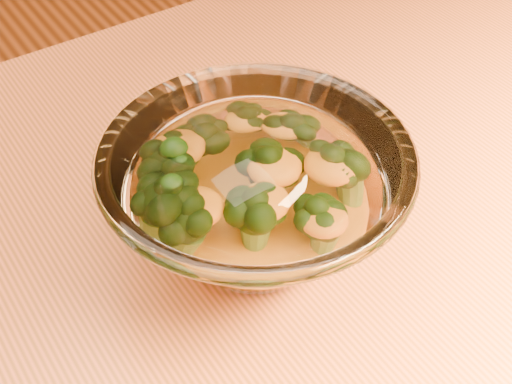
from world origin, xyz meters
TOP-DOWN VIEW (x-y plane):
  - table at (0.00, 0.00)m, footprint 1.20×0.80m
  - glass_bowl at (0.03, 0.03)m, footprint 0.24×0.24m
  - cheese_sauce at (0.03, 0.03)m, footprint 0.12×0.12m
  - broccoli_heap at (0.02, 0.04)m, footprint 0.17×0.15m

SIDE VIEW (x-z plane):
  - table at x=0.00m, z-range 0.28..1.03m
  - cheese_sauce at x=0.03m, z-range 0.77..0.80m
  - glass_bowl at x=0.03m, z-range 0.75..0.86m
  - broccoli_heap at x=0.02m, z-range 0.78..0.85m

